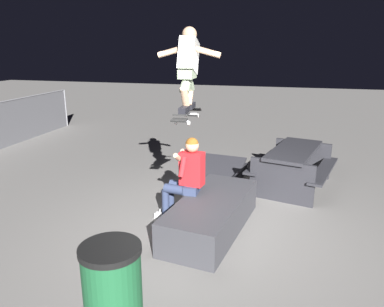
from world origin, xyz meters
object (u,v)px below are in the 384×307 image
kicker_ramp (217,175)px  ledge_box_main (211,215)px  skater_airborne (188,65)px  skateboard (187,116)px  trash_bin (112,285)px  picnic_table_back (293,162)px  person_sitting_on_ledge (185,175)px

kicker_ramp → ledge_box_main: bearing=-171.4°
skater_airborne → kicker_ramp: bearing=-2.3°
ledge_box_main → skateboard: size_ratio=1.97×
skateboard → trash_bin: size_ratio=1.26×
skater_airborne → trash_bin: skater_airborne is taller
skateboard → kicker_ramp: bearing=-2.2°
ledge_box_main → skater_airborne: skater_airborne is taller
skateboard → picnic_table_back: size_ratio=0.52×
skater_airborne → kicker_ramp: (1.93, -0.08, -2.25)m
kicker_ramp → picnic_table_back: size_ratio=0.66×
skater_airborne → picnic_table_back: bearing=-40.1°
ledge_box_main → trash_bin: (-2.06, 0.52, 0.17)m
person_sitting_on_ledge → picnic_table_back: person_sitting_on_ledge is taller
person_sitting_on_ledge → skateboard: (-0.02, -0.04, 0.90)m
ledge_box_main → person_sitting_on_ledge: person_sitting_on_ledge is taller
ledge_box_main → skateboard: 1.46m
skateboard → trash_bin: bearing=176.9°
skateboard → picnic_table_back: (1.87, -1.52, -1.13)m
skateboard → skater_airborne: 0.69m
ledge_box_main → trash_bin: size_ratio=2.48×
skateboard → picnic_table_back: 2.66m
ledge_box_main → trash_bin: trash_bin is taller
trash_bin → skateboard: bearing=-3.1°
skateboard → trash_bin: skateboard is taller
ledge_box_main → picnic_table_back: bearing=-28.7°
person_sitting_on_ledge → skater_airborne: bearing=-49.1°
ledge_box_main → kicker_ramp: bearing=8.6°
trash_bin → kicker_ramp: bearing=-2.7°
person_sitting_on_ledge → skater_airborne: size_ratio=1.17×
person_sitting_on_ledge → picnic_table_back: 2.42m
picnic_table_back → trash_bin: (-4.10, 1.64, -0.09)m
skater_airborne → kicker_ramp: size_ratio=0.86×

